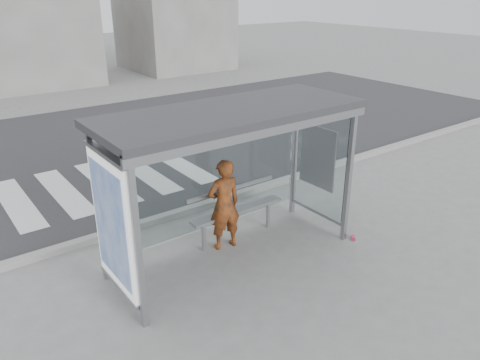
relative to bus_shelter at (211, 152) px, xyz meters
name	(u,v)px	position (x,y,z in m)	size (l,w,h in m)	color
ground	(233,257)	(0.37, -0.06, -1.98)	(80.00, 80.00, 0.00)	slate
road	(89,150)	(0.37, 6.94, -1.98)	(30.00, 10.00, 0.01)	#2B2B2E
curb	(177,213)	(0.37, 1.89, -1.92)	(30.00, 0.18, 0.12)	gray
crosswalk	(106,182)	(-0.13, 4.44, -1.98)	(4.55, 3.00, 0.00)	silver
bus_shelter	(211,152)	(0.00, 0.00, 0.00)	(4.25, 1.65, 2.62)	gray
building_right	(173,1)	(9.37, 17.94, 1.52)	(5.00, 5.00, 7.00)	slate
person	(224,205)	(0.46, 0.32, -1.15)	(0.60, 0.40, 1.66)	#DE4F14
bench	(237,210)	(0.81, 0.44, -1.41)	(1.88, 0.31, 0.97)	gray
soda_can	(353,238)	(2.50, -0.89, -1.95)	(0.07, 0.07, 0.13)	#D63F6A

